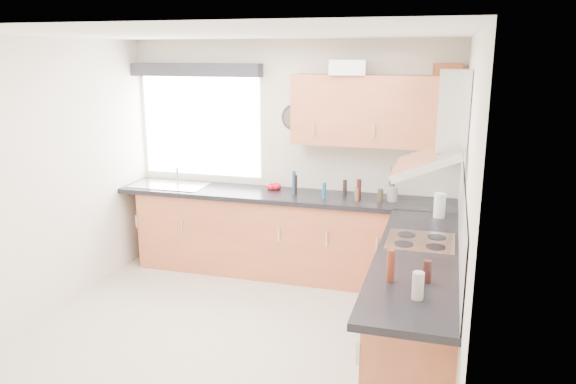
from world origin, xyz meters
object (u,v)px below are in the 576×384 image
(oven, at_px, (417,299))
(washing_machine, at_px, (227,233))
(extractor_hood, at_px, (441,135))
(upper_cabinets, at_px, (377,111))

(oven, distance_m, washing_machine, 2.47)
(extractor_hood, distance_m, upper_cabinets, 1.48)
(upper_cabinets, xyz_separation_m, washing_machine, (-1.60, -0.10, -1.39))
(extractor_hood, relative_size, washing_machine, 0.96)
(oven, bearing_deg, washing_machine, 150.43)
(oven, relative_size, washing_machine, 1.05)
(washing_machine, bearing_deg, upper_cabinets, -1.71)
(oven, distance_m, upper_cabinets, 1.99)
(oven, xyz_separation_m, upper_cabinets, (-0.55, 1.32, 1.38))
(extractor_hood, xyz_separation_m, upper_cabinets, (-0.65, 1.33, 0.03))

